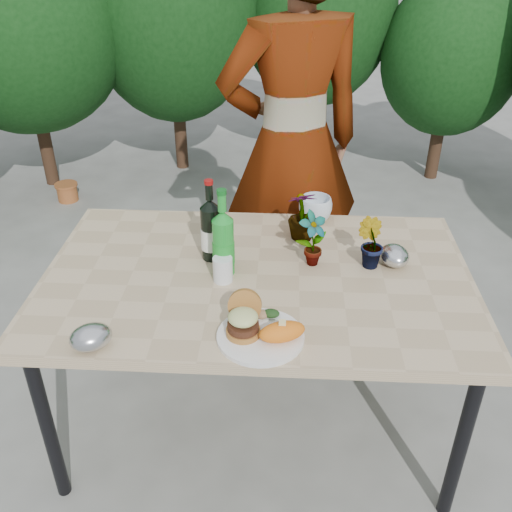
# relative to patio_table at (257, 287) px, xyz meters

# --- Properties ---
(ground) EXTENTS (80.00, 80.00, 0.00)m
(ground) POSITION_rel_patio_table_xyz_m (0.00, 0.00, -0.69)
(ground) COLOR slate
(ground) RESTS_ON ground
(patio_table) EXTENTS (1.60, 1.00, 0.75)m
(patio_table) POSITION_rel_patio_table_xyz_m (0.00, 0.00, 0.00)
(patio_table) COLOR tan
(patio_table) RESTS_ON ground
(shrub_hedge) EXTENTS (6.97, 5.03, 2.26)m
(shrub_hedge) POSITION_rel_patio_table_xyz_m (-0.04, 1.64, 0.50)
(shrub_hedge) COLOR #382316
(shrub_hedge) RESTS_ON ground
(dinner_plate) EXTENTS (0.28, 0.28, 0.01)m
(dinner_plate) POSITION_rel_patio_table_xyz_m (0.03, -0.37, 0.06)
(dinner_plate) COLOR white
(dinner_plate) RESTS_ON patio_table
(burger_stack) EXTENTS (0.11, 0.16, 0.11)m
(burger_stack) POSITION_rel_patio_table_xyz_m (-0.02, -0.35, 0.12)
(burger_stack) COLOR #B7722D
(burger_stack) RESTS_ON dinner_plate
(sweet_potato) EXTENTS (0.17, 0.12, 0.06)m
(sweet_potato) POSITION_rel_patio_table_xyz_m (0.10, -0.39, 0.10)
(sweet_potato) COLOR orange
(sweet_potato) RESTS_ON dinner_plate
(grilled_veg) EXTENTS (0.08, 0.05, 0.03)m
(grilled_veg) POSITION_rel_patio_table_xyz_m (0.05, -0.28, 0.09)
(grilled_veg) COLOR olive
(grilled_veg) RESTS_ON dinner_plate
(wine_bottle) EXTENTS (0.08, 0.08, 0.33)m
(wine_bottle) POSITION_rel_patio_table_xyz_m (-0.18, 0.11, 0.18)
(wine_bottle) COLOR black
(wine_bottle) RESTS_ON patio_table
(sparkling_water) EXTENTS (0.08, 0.08, 0.34)m
(sparkling_water) POSITION_rel_patio_table_xyz_m (-0.12, 0.01, 0.18)
(sparkling_water) COLOR #198D29
(sparkling_water) RESTS_ON patio_table
(plastic_cup) EXTENTS (0.07, 0.07, 0.09)m
(plastic_cup) POSITION_rel_patio_table_xyz_m (-0.12, -0.05, 0.10)
(plastic_cup) COLOR silver
(plastic_cup) RESTS_ON patio_table
(seedling_left) EXTENTS (0.14, 0.13, 0.22)m
(seedling_left) POSITION_rel_patio_table_xyz_m (0.20, 0.08, 0.17)
(seedling_left) COLOR #2D6020
(seedling_left) RESTS_ON patio_table
(seedling_mid) EXTENTS (0.14, 0.13, 0.19)m
(seedling_mid) POSITION_rel_patio_table_xyz_m (0.42, 0.09, 0.15)
(seedling_mid) COLOR #27591E
(seedling_mid) RESTS_ON patio_table
(seedling_right) EXTENTS (0.15, 0.15, 0.21)m
(seedling_right) POSITION_rel_patio_table_xyz_m (0.17, 0.29, 0.16)
(seedling_right) COLOR #205A1E
(seedling_right) RESTS_ON patio_table
(blue_bowl) EXTENTS (0.15, 0.15, 0.11)m
(blue_bowl) POSITION_rel_patio_table_xyz_m (0.23, 0.44, 0.11)
(blue_bowl) COLOR silver
(blue_bowl) RESTS_ON patio_table
(foil_packet_left) EXTENTS (0.17, 0.16, 0.08)m
(foil_packet_left) POSITION_rel_patio_table_xyz_m (-0.49, -0.44, 0.10)
(foil_packet_left) COLOR #AFB0B6
(foil_packet_left) RESTS_ON patio_table
(foil_packet_right) EXTENTS (0.13, 0.15, 0.08)m
(foil_packet_right) POSITION_rel_patio_table_xyz_m (0.52, 0.10, 0.10)
(foil_packet_right) COLOR #B9BCC0
(foil_packet_right) RESTS_ON patio_table
(person) EXTENTS (0.83, 0.69, 1.94)m
(person) POSITION_rel_patio_table_xyz_m (0.12, 0.75, 0.28)
(person) COLOR #A76753
(person) RESTS_ON ground
(terracotta_pot) EXTENTS (0.17, 0.17, 0.14)m
(terracotta_pot) POSITION_rel_patio_table_xyz_m (-1.56, 2.09, -0.62)
(terracotta_pot) COLOR #A15629
(terracotta_pot) RESTS_ON ground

